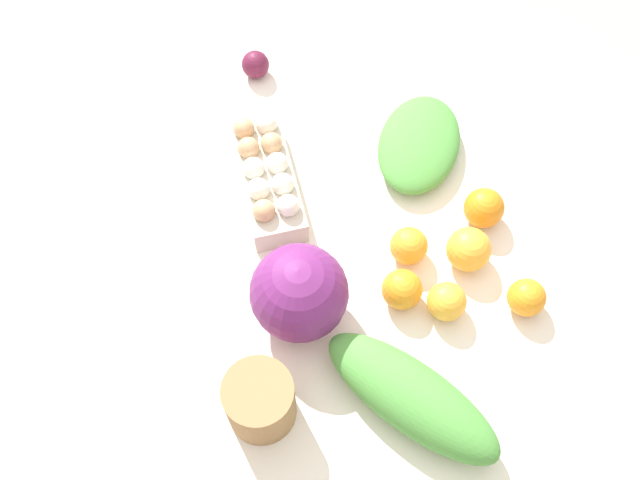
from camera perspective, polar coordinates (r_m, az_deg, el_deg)
name	(u,v)px	position (r m, az deg, el deg)	size (l,w,h in m)	color
ground_plane	(320,372)	(2.08, 0.00, -10.54)	(8.00, 8.00, 0.00)	#B2A899
dining_table	(320,271)	(1.47, 0.00, -2.47)	(1.23, 0.86, 0.77)	silver
cabbage_purple	(299,293)	(1.23, -1.68, -4.25)	(0.17, 0.17, 0.17)	#6B2366
egg_carton	(266,174)	(1.41, -4.33, 5.28)	(0.30, 0.12, 0.09)	beige
paper_bag	(260,401)	(1.20, -4.83, -12.73)	(0.12, 0.12, 0.12)	#997047
greens_bunch_chard	(412,397)	(1.22, 7.34, -12.33)	(0.33, 0.12, 0.09)	#4C933D
greens_bunch_kale	(419,144)	(1.48, 7.93, 7.64)	(0.25, 0.16, 0.06)	#4C933D
beet_root	(255,65)	(1.61, -5.19, 13.80)	(0.06, 0.06, 0.06)	#5B1933
orange_0	(484,208)	(1.40, 12.98, 2.52)	(0.08, 0.08, 0.08)	orange
orange_1	(409,246)	(1.34, 7.12, -0.46)	(0.07, 0.07, 0.07)	orange
orange_2	(526,297)	(1.34, 16.19, -4.44)	(0.07, 0.07, 0.07)	orange
orange_3	(469,249)	(1.35, 11.80, -0.74)	(0.08, 0.08, 0.08)	#F9A833
orange_4	(447,301)	(1.30, 10.10, -4.87)	(0.07, 0.07, 0.07)	#F9A833
orange_5	(402,289)	(1.30, 6.57, -3.95)	(0.07, 0.07, 0.07)	orange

